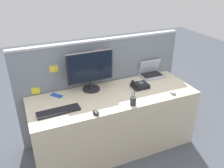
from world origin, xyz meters
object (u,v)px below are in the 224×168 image
Objects in this scene: computer_mouse_right_hand at (173,92)px; cell_phone_blue_case at (57,96)px; keyboard_main at (59,111)px; desktop_monitor at (90,69)px; computer_mouse_left_hand at (96,113)px; pen_cup at (133,101)px; laptop at (151,72)px; desk_phone at (139,85)px.

cell_phone_blue_case is (-1.28, 0.49, -0.01)m from computer_mouse_right_hand.
computer_mouse_right_hand is at bearing -7.87° from keyboard_main.
computer_mouse_left_hand is at bearing -103.70° from desktop_monitor.
computer_mouse_right_hand is 1.00× the size of computer_mouse_left_hand.
computer_mouse_left_hand reaches higher than keyboard_main.
desktop_monitor reaches higher than pen_cup.
laptop is 0.82m from pen_cup.
cell_phone_blue_case is at bearing 144.35° from pen_cup.
desktop_monitor reaches higher than computer_mouse_right_hand.
desktop_monitor is 0.64m from pen_cup.
keyboard_main is at bearing -163.45° from laptop.
desktop_monitor is at bearing 161.10° from desk_phone.
laptop is 1.60× the size of desk_phone.
laptop is 2.00× the size of pen_cup.
desk_phone is at bearing 140.48° from computer_mouse_right_hand.
computer_mouse_left_hand is 0.61m from cell_phone_blue_case.
desktop_monitor is 3.89× the size of cell_phone_blue_case.
desk_phone is at bearing -50.83° from cell_phone_blue_case.
laptop reaches higher than computer_mouse_left_hand.
computer_mouse_left_hand is (-0.98, -0.04, 0.00)m from computer_mouse_right_hand.
computer_mouse_right_hand is at bearing -45.16° from desk_phone.
computer_mouse_left_hand is at bearing -154.34° from desk_phone.
computer_mouse_right_hand reaches higher than keyboard_main.
cell_phone_blue_case is (0.05, 0.35, -0.01)m from keyboard_main.
pen_cup reaches higher than keyboard_main.
desktop_monitor is 2.83× the size of desk_phone.
pen_cup reaches higher than computer_mouse_left_hand.
computer_mouse_left_hand is at bearing -171.89° from computer_mouse_right_hand.
desk_phone is 1.37× the size of cell_phone_blue_case.
desk_phone is 0.42m from pen_cup.
keyboard_main is at bearing -144.02° from desktop_monitor.
pen_cup is at bearing -170.98° from computer_mouse_right_hand.
keyboard_main is 4.45× the size of computer_mouse_right_hand.
computer_mouse_right_hand is 1.37m from cell_phone_blue_case.
cell_phone_blue_case is (-0.29, 0.53, -0.01)m from computer_mouse_left_hand.
desktop_monitor is 0.91m from laptop.
laptop is at bearing 44.84° from pen_cup.
desktop_monitor is at bearing 71.26° from computer_mouse_left_hand.
computer_mouse_left_hand is (-1.01, -0.59, -0.04)m from laptop.
computer_mouse_right_hand is 0.55m from pen_cup.
computer_mouse_left_hand is (-0.13, -0.53, -0.25)m from desktop_monitor.
desk_phone is at bearing 51.06° from pen_cup.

